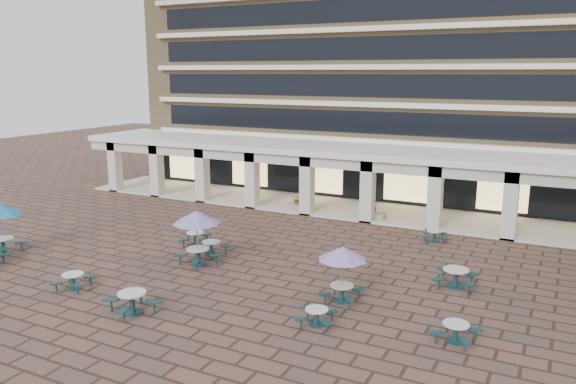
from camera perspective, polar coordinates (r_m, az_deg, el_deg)
name	(u,v)px	position (r m, az deg, el deg)	size (l,w,h in m)	color
ground	(235,279)	(26.34, -5.39, -8.76)	(120.00, 120.00, 0.00)	brown
apartment_building	(399,31)	(48.20, 11.25, 15.74)	(40.00, 15.50, 25.20)	#987F55
retail_arcade	(350,167)	(38.47, 6.32, 2.52)	(42.00, 6.60, 4.40)	white
picnic_table_2	(132,301)	(23.40, -15.54, -10.58)	(2.34, 2.34, 0.85)	#153F40
picnic_table_3	(317,315)	(21.62, 2.94, -12.41)	(1.66, 1.66, 0.66)	#153F40
picnic_table_5	(73,280)	(26.66, -20.98, -8.33)	(1.84, 1.84, 0.70)	#153F40
picnic_table_6	(197,219)	(27.72, -9.28, -2.76)	(2.37, 2.37, 2.74)	#153F40
picnic_table_7	(456,331)	(21.21, 16.67, -13.36)	(1.76, 1.76, 0.71)	#153F40
picnic_table_8	(211,247)	(29.64, -7.79, -5.54)	(1.78, 1.78, 0.73)	#153F40
picnic_table_9	(195,237)	(31.44, -9.40, -4.55)	(1.99, 1.99, 0.73)	#153F40
picnic_table_10	(456,276)	(26.16, 16.67, -8.20)	(1.96, 1.96, 0.85)	#153F40
picnic_table_11	(343,255)	(23.17, 5.56, -6.43)	(2.06, 2.06, 2.37)	#153F40
picnic_table_13	(434,235)	(32.66, 14.63, -4.24)	(1.67, 1.67, 0.65)	#153F40
planter_left	(297,205)	(38.47, 0.91, -1.33)	(1.50, 0.60, 1.16)	gray
planter_right	(373,212)	(36.46, 8.67, -2.04)	(1.50, 0.79, 1.30)	gray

